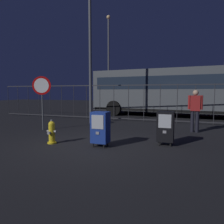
{
  "coord_description": "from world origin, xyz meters",
  "views": [
    {
      "loc": [
        2.94,
        -5.84,
        1.6
      ],
      "look_at": [
        0.3,
        1.2,
        0.9
      ],
      "focal_mm": 35.14,
      "sensor_mm": 36.0,
      "label": 1
    }
  ],
  "objects_px": {
    "newspaper_box_secondary": "(100,127)",
    "bus_near": "(174,90)",
    "street_light_near_right": "(90,29)",
    "fire_hydrant": "(52,132)",
    "newspaper_box_primary": "(166,126)",
    "bus_far": "(196,90)",
    "pedestrian": "(195,108)",
    "stop_sign": "(42,92)",
    "street_light_far_left": "(109,57)"
  },
  "relations": [
    {
      "from": "street_light_far_left",
      "to": "newspaper_box_secondary",
      "type": "bearing_deg",
      "value": -69.69
    },
    {
      "from": "pedestrian",
      "to": "street_light_far_left",
      "type": "distance_m",
      "value": 11.38
    },
    {
      "from": "fire_hydrant",
      "to": "newspaper_box_primary",
      "type": "xyz_separation_m",
      "value": [
        3.32,
        1.02,
        0.22
      ]
    },
    {
      "from": "fire_hydrant",
      "to": "newspaper_box_secondary",
      "type": "distance_m",
      "value": 1.59
    },
    {
      "from": "bus_far",
      "to": "fire_hydrant",
      "type": "bearing_deg",
      "value": -105.5
    },
    {
      "from": "newspaper_box_primary",
      "to": "street_light_far_left",
      "type": "bearing_deg",
      "value": 119.26
    },
    {
      "from": "pedestrian",
      "to": "street_light_near_right",
      "type": "xyz_separation_m",
      "value": [
        -4.91,
        0.75,
        3.7
      ]
    },
    {
      "from": "bus_near",
      "to": "fire_hydrant",
      "type": "bearing_deg",
      "value": -102.97
    },
    {
      "from": "bus_far",
      "to": "street_light_far_left",
      "type": "bearing_deg",
      "value": -171.29
    },
    {
      "from": "newspaper_box_secondary",
      "to": "pedestrian",
      "type": "bearing_deg",
      "value": 52.7
    },
    {
      "from": "bus_far",
      "to": "stop_sign",
      "type": "bearing_deg",
      "value": -116.33
    },
    {
      "from": "street_light_near_right",
      "to": "street_light_far_left",
      "type": "distance_m",
      "value": 7.82
    },
    {
      "from": "bus_near",
      "to": "bus_far",
      "type": "xyz_separation_m",
      "value": [
        1.35,
        3.57,
        0.0
      ]
    },
    {
      "from": "newspaper_box_secondary",
      "to": "bus_near",
      "type": "height_order",
      "value": "bus_near"
    },
    {
      "from": "stop_sign",
      "to": "pedestrian",
      "type": "relative_size",
      "value": 1.34
    },
    {
      "from": "pedestrian",
      "to": "stop_sign",
      "type": "bearing_deg",
      "value": -164.14
    },
    {
      "from": "stop_sign",
      "to": "street_light_far_left",
      "type": "bearing_deg",
      "value": 95.5
    },
    {
      "from": "newspaper_box_secondary",
      "to": "stop_sign",
      "type": "height_order",
      "value": "stop_sign"
    },
    {
      "from": "pedestrian",
      "to": "bus_near",
      "type": "bearing_deg",
      "value": 103.11
    },
    {
      "from": "bus_far",
      "to": "street_light_far_left",
      "type": "relative_size",
      "value": 1.34
    },
    {
      "from": "pedestrian",
      "to": "bus_far",
      "type": "bearing_deg",
      "value": 89.44
    },
    {
      "from": "fire_hydrant",
      "to": "street_light_far_left",
      "type": "distance_m",
      "value": 12.88
    },
    {
      "from": "fire_hydrant",
      "to": "street_light_near_right",
      "type": "distance_m",
      "value": 6.14
    },
    {
      "from": "stop_sign",
      "to": "bus_far",
      "type": "distance_m",
      "value": 12.26
    },
    {
      "from": "stop_sign",
      "to": "pedestrian",
      "type": "bearing_deg",
      "value": 15.86
    },
    {
      "from": "stop_sign",
      "to": "bus_far",
      "type": "bearing_deg",
      "value": 60.55
    },
    {
      "from": "newspaper_box_primary",
      "to": "newspaper_box_secondary",
      "type": "xyz_separation_m",
      "value": [
        -1.75,
        -0.84,
        0.0
      ]
    },
    {
      "from": "newspaper_box_primary",
      "to": "street_light_near_right",
      "type": "bearing_deg",
      "value": 141.11
    },
    {
      "from": "newspaper_box_primary",
      "to": "stop_sign",
      "type": "height_order",
      "value": "stop_sign"
    },
    {
      "from": "newspaper_box_secondary",
      "to": "bus_far",
      "type": "height_order",
      "value": "bus_far"
    },
    {
      "from": "newspaper_box_secondary",
      "to": "bus_far",
      "type": "distance_m",
      "value": 12.71
    },
    {
      "from": "fire_hydrant",
      "to": "newspaper_box_primary",
      "type": "distance_m",
      "value": 3.48
    },
    {
      "from": "newspaper_box_primary",
      "to": "pedestrian",
      "type": "xyz_separation_m",
      "value": [
        0.83,
        2.54,
        0.38
      ]
    },
    {
      "from": "fire_hydrant",
      "to": "stop_sign",
      "type": "height_order",
      "value": "stop_sign"
    },
    {
      "from": "newspaper_box_secondary",
      "to": "street_light_near_right",
      "type": "distance_m",
      "value": 6.26
    },
    {
      "from": "bus_near",
      "to": "bus_far",
      "type": "bearing_deg",
      "value": 74.09
    },
    {
      "from": "pedestrian",
      "to": "street_light_near_right",
      "type": "relative_size",
      "value": 0.21
    },
    {
      "from": "pedestrian",
      "to": "street_light_near_right",
      "type": "bearing_deg",
      "value": 171.33
    },
    {
      "from": "bus_far",
      "to": "newspaper_box_primary",
      "type": "bearing_deg",
      "value": -91.41
    },
    {
      "from": "bus_near",
      "to": "pedestrian",
      "type": "bearing_deg",
      "value": -72.08
    },
    {
      "from": "bus_near",
      "to": "bus_far",
      "type": "height_order",
      "value": "same"
    },
    {
      "from": "newspaper_box_primary",
      "to": "stop_sign",
      "type": "xyz_separation_m",
      "value": [
        -5.12,
        0.86,
        1.03
      ]
    },
    {
      "from": "fire_hydrant",
      "to": "street_light_near_right",
      "type": "relative_size",
      "value": 0.09
    },
    {
      "from": "bus_far",
      "to": "bus_near",
      "type": "bearing_deg",
      "value": -107.59
    },
    {
      "from": "bus_far",
      "to": "street_light_near_right",
      "type": "distance_m",
      "value": 10.07
    },
    {
      "from": "newspaper_box_primary",
      "to": "newspaper_box_secondary",
      "type": "relative_size",
      "value": 1.0
    },
    {
      "from": "newspaper_box_primary",
      "to": "fire_hydrant",
      "type": "bearing_deg",
      "value": -162.95
    },
    {
      "from": "street_light_near_right",
      "to": "stop_sign",
      "type": "bearing_deg",
      "value": -112.98
    },
    {
      "from": "newspaper_box_primary",
      "to": "newspaper_box_secondary",
      "type": "bearing_deg",
      "value": -154.4
    },
    {
      "from": "bus_far",
      "to": "pedestrian",
      "type": "bearing_deg",
      "value": -87.44
    }
  ]
}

